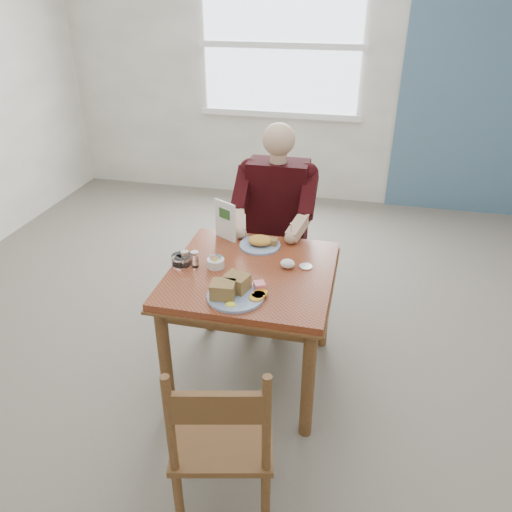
% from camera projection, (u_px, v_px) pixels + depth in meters
% --- Properties ---
extents(floor, '(6.00, 6.00, 0.00)m').
position_uv_depth(floor, '(252.00, 373.00, 3.13)').
color(floor, '#6B6457').
rests_on(floor, ground).
extents(wall_back, '(5.50, 0.00, 5.50)m').
position_uv_depth(wall_back, '(320.00, 67.00, 5.02)').
color(wall_back, white).
rests_on(wall_back, ground).
extents(accent_panel, '(1.60, 0.02, 2.80)m').
position_uv_depth(accent_panel, '(490.00, 74.00, 4.69)').
color(accent_panel, '#476B85').
rests_on(accent_panel, ground).
extents(lemon_wedge, '(0.07, 0.06, 0.03)m').
position_uv_depth(lemon_wedge, '(231.00, 305.00, 2.45)').
color(lemon_wedge, '#FBFF35').
rests_on(lemon_wedge, table).
extents(napkin, '(0.09, 0.08, 0.05)m').
position_uv_depth(napkin, '(288.00, 264.00, 2.79)').
color(napkin, white).
rests_on(napkin, table).
extents(metal_dish, '(0.08, 0.08, 0.01)m').
position_uv_depth(metal_dish, '(306.00, 267.00, 2.80)').
color(metal_dish, silver).
rests_on(metal_dish, table).
extents(window, '(1.72, 0.04, 1.42)m').
position_uv_depth(window, '(281.00, 45.00, 4.97)').
color(window, white).
rests_on(window, wall_back).
extents(table, '(0.92, 0.92, 0.75)m').
position_uv_depth(table, '(251.00, 287.00, 2.83)').
color(table, brown).
rests_on(table, ground).
extents(chair_far, '(0.42, 0.42, 0.95)m').
position_uv_depth(chair_far, '(277.00, 248.00, 3.58)').
color(chair_far, brown).
rests_on(chair_far, ground).
extents(chair_near, '(0.50, 0.50, 0.95)m').
position_uv_depth(chair_near, '(222.00, 440.00, 2.08)').
color(chair_near, brown).
rests_on(chair_near, ground).
extents(diner, '(0.53, 0.56, 1.39)m').
position_uv_depth(diner, '(276.00, 211.00, 3.35)').
color(diner, gray).
rests_on(diner, chair_far).
extents(near_plate, '(0.32, 0.31, 0.10)m').
position_uv_depth(near_plate, '(234.00, 290.00, 2.53)').
color(near_plate, white).
rests_on(near_plate, table).
extents(far_plate, '(0.26, 0.26, 0.07)m').
position_uv_depth(far_plate, '(261.00, 243.00, 3.01)').
color(far_plate, white).
rests_on(far_plate, table).
extents(caddy, '(0.13, 0.13, 0.07)m').
position_uv_depth(caddy, '(216.00, 263.00, 2.79)').
color(caddy, white).
rests_on(caddy, table).
extents(shakers, '(0.10, 0.06, 0.10)m').
position_uv_depth(shakers, '(190.00, 259.00, 2.79)').
color(shakers, white).
rests_on(shakers, table).
extents(creamer, '(0.15, 0.15, 0.05)m').
position_uv_depth(creamer, '(182.00, 259.00, 2.83)').
color(creamer, white).
rests_on(creamer, table).
extents(menu, '(0.15, 0.10, 0.25)m').
position_uv_depth(menu, '(225.00, 220.00, 3.05)').
color(menu, white).
rests_on(menu, table).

